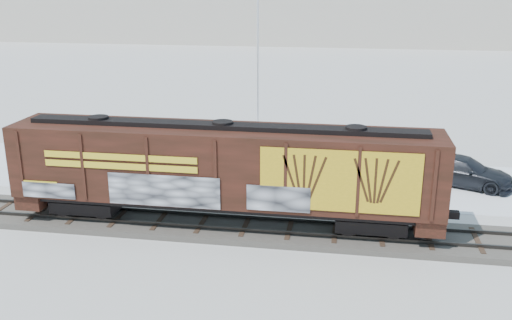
% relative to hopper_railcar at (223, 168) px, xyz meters
% --- Properties ---
extents(ground, '(500.00, 500.00, 0.00)m').
position_rel_hopper_railcar_xyz_m(ground, '(0.99, 0.01, -2.94)').
color(ground, white).
rests_on(ground, ground).
extents(rail_track, '(50.00, 3.40, 0.43)m').
position_rel_hopper_railcar_xyz_m(rail_track, '(0.99, 0.01, -2.80)').
color(rail_track, '#59544C').
rests_on(rail_track, ground).
extents(parking_strip, '(40.00, 8.00, 0.03)m').
position_rel_hopper_railcar_xyz_m(parking_strip, '(0.99, 7.51, -2.93)').
color(parking_strip, white).
rests_on(parking_strip, ground).
extents(hopper_railcar, '(18.89, 3.06, 4.50)m').
position_rel_hopper_railcar_xyz_m(hopper_railcar, '(0.00, 0.00, 0.00)').
color(hopper_railcar, black).
rests_on(hopper_railcar, rail_track).
extents(flagpole, '(2.30, 0.90, 12.58)m').
position_rel_hopper_railcar_xyz_m(flagpole, '(-0.34, 12.21, 1.78)').
color(flagpole, silver).
rests_on(flagpole, ground).
extents(car_silver, '(4.39, 2.94, 1.39)m').
position_rel_hopper_railcar_xyz_m(car_silver, '(-0.13, 6.37, -2.22)').
color(car_silver, '#A2A5A9').
rests_on(car_silver, parking_strip).
extents(car_white, '(4.88, 3.01, 1.52)m').
position_rel_hopper_railcar_xyz_m(car_white, '(-1.73, 7.03, -2.16)').
color(car_white, white).
rests_on(car_white, parking_strip).
extents(car_dark, '(5.87, 4.05, 1.58)m').
position_rel_hopper_railcar_xyz_m(car_dark, '(11.66, 7.87, -2.12)').
color(car_dark, '#21242A').
rests_on(car_dark, parking_strip).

